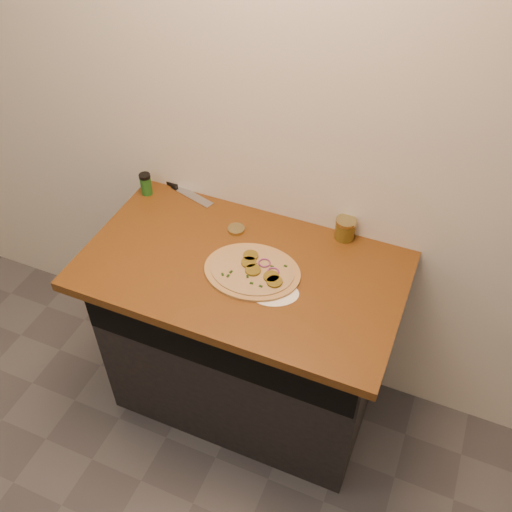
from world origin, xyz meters
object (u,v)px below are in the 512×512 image
at_px(chefs_knife, 179,188).
at_px(pizza, 253,271).
at_px(spice_shaker, 146,184).
at_px(salsa_jar, 345,229).

bearing_deg(chefs_knife, pizza, -34.76).
xyz_separation_m(chefs_knife, spice_shaker, (-0.11, -0.08, 0.04)).
height_order(pizza, chefs_knife, pizza).
height_order(chefs_knife, spice_shaker, spice_shaker).
height_order(salsa_jar, spice_shaker, spice_shaker).
distance_m(pizza, salsa_jar, 0.41).
xyz_separation_m(pizza, spice_shaker, (-0.60, 0.26, 0.04)).
distance_m(pizza, chefs_knife, 0.60).
bearing_deg(spice_shaker, pizza, -23.53).
bearing_deg(salsa_jar, chefs_knife, 178.15).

